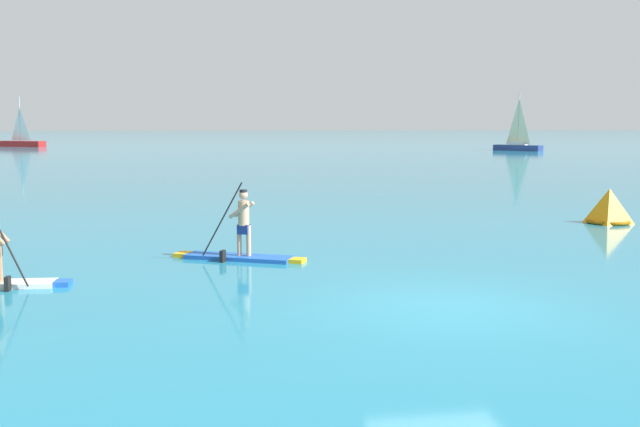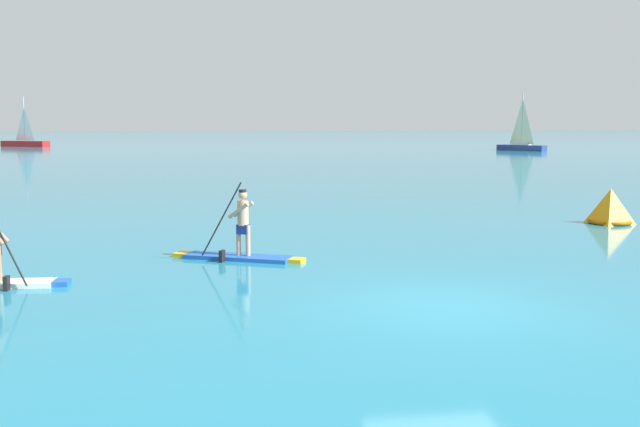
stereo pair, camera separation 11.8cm
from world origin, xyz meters
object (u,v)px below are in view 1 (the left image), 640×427
paddleboarder_mid_center (240,244)px  race_marker_buoy (609,208)px  sailboat_left_horizon (21,141)px  sailboat_right_horizon (518,143)px

paddleboarder_mid_center → race_marker_buoy: paddleboarder_mid_center is taller
race_marker_buoy → sailboat_left_horizon: size_ratio=0.24×
race_marker_buoy → sailboat_right_horizon: sailboat_right_horizon is taller
race_marker_buoy → sailboat_right_horizon: size_ratio=0.25×
sailboat_left_horizon → sailboat_right_horizon: size_ratio=1.01×
sailboat_right_horizon → paddleboarder_mid_center: bearing=-68.6°
paddleboarder_mid_center → sailboat_right_horizon: (32.91, 59.41, 0.51)m
paddleboarder_mid_center → race_marker_buoy: size_ratio=2.02×
paddleboarder_mid_center → sailboat_left_horizon: (-22.42, 80.26, 0.35)m
paddleboarder_mid_center → sailboat_left_horizon: bearing=-48.8°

